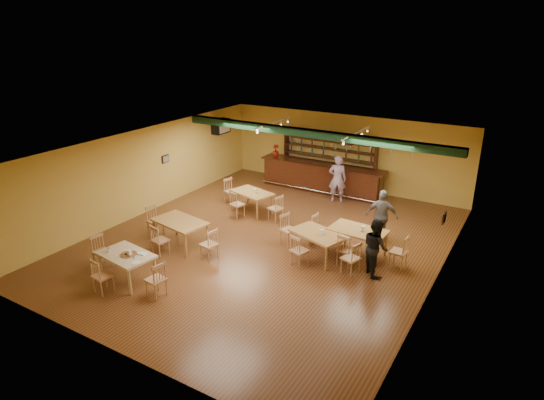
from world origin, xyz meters
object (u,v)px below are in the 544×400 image
Objects in this scene: bar_counter at (322,177)px; dining_table_b at (357,242)px; near_table at (128,267)px; patron_right_a at (376,247)px; dining_table_d at (318,245)px; patron_bar at (337,179)px; dining_table_c at (181,233)px; dining_table_a at (252,202)px.

bar_counter reaches higher than dining_table_b.
near_table is 0.91× the size of patron_right_a.
patron_right_a reaches higher than dining_table_d.
near_table is at bearing -116.78° from dining_table_d.
dining_table_b is (3.26, -4.55, -0.17)m from bar_counter.
dining_table_b is at bearing 2.05° from patron_right_a.
patron_bar is at bearing 125.29° from dining_table_b.
patron_bar is at bearing 81.95° from near_table.
dining_table_d is (3.87, 1.43, -0.02)m from dining_table_c.
dining_table_d is at bearing 30.43° from dining_table_c.
dining_table_a is 5.71m from near_table.
patron_right_a is (5.24, -2.06, 0.42)m from dining_table_a.
dining_table_c is (-4.78, -2.17, 0.01)m from dining_table_b.
dining_table_a is at bearing 168.38° from dining_table_b.
patron_right_a reaches higher than near_table.
patron_bar is (2.37, 8.17, 0.51)m from near_table.
dining_table_a is 1.02× the size of near_table.
bar_counter is 5.79m from dining_table_d.
patron_right_a is at bearing 16.35° from dining_table_d.
bar_counter is at bearing 89.59° from near_table.
bar_counter is 3.14× the size of dining_table_c.
dining_table_b is 0.89× the size of patron_bar.
bar_counter is 6.72m from patron_right_a.
dining_table_a is 3.45m from dining_table_c.
near_table is at bearing -75.52° from dining_table_c.
bar_counter is at bearing -57.78° from patron_bar.
bar_counter reaches higher than dining_table_a.
patron_bar is (-1.33, 4.47, 0.51)m from dining_table_d.
patron_right_a is at bearing 105.17° from patron_bar.
patron_bar reaches higher than dining_table_d.
dining_table_d is (-0.91, -0.74, -0.01)m from dining_table_b.
dining_table_c is at bearing -141.50° from dining_table_d.
dining_table_a is (-1.18, -3.29, -0.19)m from bar_counter.
bar_counter is 1.35m from patron_bar.
dining_table_a is 4.06m from dining_table_d.
near_table is 6.54m from patron_right_a.
bar_counter is 3.34× the size of dining_table_d.
patron_bar is 1.14× the size of patron_right_a.
dining_table_d reaches higher than dining_table_a.
near_table is at bearing 80.99° from patron_right_a.
dining_table_b is at bearing -54.37° from bar_counter.
dining_table_b reaches higher than near_table.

